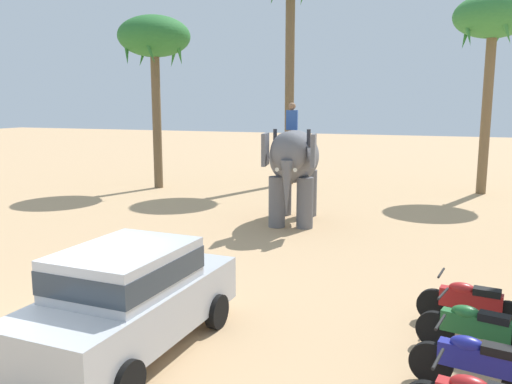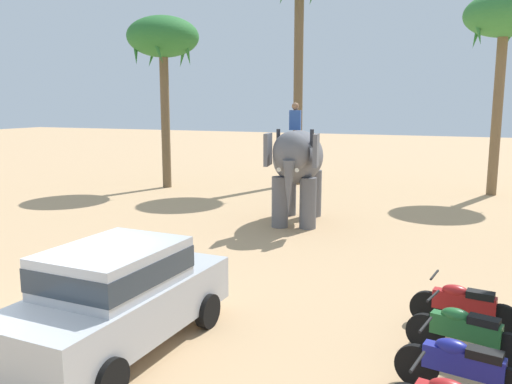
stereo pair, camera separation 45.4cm
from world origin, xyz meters
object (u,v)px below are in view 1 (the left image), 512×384
motorcycle_fourth_in_row (478,363)px  palm_tree_behind_elephant (493,22)px  motorcycle_far_in_row (475,329)px  motorcycle_end_of_row (470,303)px  palm_tree_left_of_road (154,41)px  car_sedan_foreground (129,295)px  elephant_with_mahout (293,162)px

motorcycle_fourth_in_row → palm_tree_behind_elephant: size_ratio=0.22×
motorcycle_far_in_row → motorcycle_end_of_row: (-0.05, 1.11, 0.00)m
motorcycle_end_of_row → palm_tree_behind_elephant: bearing=87.0°
motorcycle_fourth_in_row → palm_tree_left_of_road: bearing=133.7°
car_sedan_foreground → palm_tree_left_of_road: (-8.11, 14.31, 5.65)m
palm_tree_behind_elephant → car_sedan_foreground: bearing=-108.0°
palm_tree_left_of_road → palm_tree_behind_elephant: bearing=14.2°
motorcycle_fourth_in_row → motorcycle_far_in_row: (0.01, 1.14, 0.00)m
motorcycle_fourth_in_row → palm_tree_left_of_road: size_ratio=0.23×
elephant_with_mahout → palm_tree_behind_elephant: 11.44m
motorcycle_fourth_in_row → motorcycle_end_of_row: 2.25m
car_sedan_foreground → elephant_with_mahout: bearing=91.3°
elephant_with_mahout → motorcycle_far_in_row: bearing=-56.3°
palm_tree_behind_elephant → elephant_with_mahout: bearing=-126.1°
elephant_with_mahout → palm_tree_behind_elephant: (6.01, 8.25, 5.17)m
elephant_with_mahout → motorcycle_end_of_row: bearing=-52.4°
palm_tree_left_of_road → motorcycle_fourth_in_row: bearing=-46.3°
motorcycle_end_of_row → palm_tree_left_of_road: size_ratio=0.23×
elephant_with_mahout → motorcycle_end_of_row: elephant_with_mahout is taller
car_sedan_foreground → motorcycle_fourth_in_row: bearing=6.3°
car_sedan_foreground → motorcycle_fourth_in_row: (5.04, 0.56, -0.46)m
motorcycle_end_of_row → car_sedan_foreground: bearing=-150.7°
car_sedan_foreground → palm_tree_left_of_road: size_ratio=0.54×
elephant_with_mahout → palm_tree_left_of_road: bearing=149.1°
elephant_with_mahout → motorcycle_end_of_row: 8.70m
palm_tree_behind_elephant → palm_tree_left_of_road: size_ratio=1.08×
motorcycle_far_in_row → car_sedan_foreground: bearing=-161.4°
palm_tree_behind_elephant → motorcycle_end_of_row: bearing=-93.0°
car_sedan_foreground → motorcycle_fourth_in_row: car_sedan_foreground is taller
motorcycle_end_of_row → palm_tree_left_of_road: palm_tree_left_of_road is taller
elephant_with_mahout → motorcycle_fourth_in_row: bearing=-59.8°
car_sedan_foreground → elephant_with_mahout: size_ratio=1.04×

